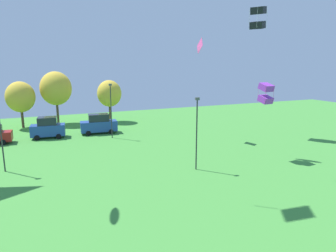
# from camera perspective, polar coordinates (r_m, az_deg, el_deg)

# --- Properties ---
(kite_flying_5) EXTENTS (0.54, 1.94, 1.92)m
(kite_flying_5) POSITION_cam_1_polar(r_m,az_deg,el_deg) (37.32, 6.09, 14.99)
(kite_flying_5) COLOR #E54C93
(kite_flying_7) EXTENTS (1.16, 1.27, 2.03)m
(kite_flying_7) POSITION_cam_1_polar(r_m,az_deg,el_deg) (30.40, 18.14, 5.94)
(kite_flying_7) COLOR purple
(kite_flying_8) EXTENTS (2.29, 2.26, 2.85)m
(kite_flying_8) POSITION_cam_1_polar(r_m,az_deg,el_deg) (41.25, 16.78, 19.12)
(kite_flying_8) COLOR black
(parked_car_second_from_left) EXTENTS (4.30, 2.46, 2.70)m
(parked_car_second_from_left) POSITION_cam_1_polar(r_m,az_deg,el_deg) (40.94, -21.91, -0.33)
(parked_car_second_from_left) COLOR #234299
(parked_car_second_from_left) RESTS_ON ground
(parked_car_third_from_left) EXTENTS (4.92, 2.27, 2.66)m
(parked_car_third_from_left) POSITION_cam_1_polar(r_m,az_deg,el_deg) (41.55, -13.05, 0.37)
(parked_car_third_from_left) COLOR #234299
(parked_car_third_from_left) RESTS_ON ground
(light_post_0) EXTENTS (0.36, 0.20, 6.88)m
(light_post_0) POSITION_cam_1_polar(r_m,az_deg,el_deg) (38.24, -10.79, 3.38)
(light_post_0) COLOR #2D2D33
(light_post_0) RESTS_ON ground
(light_post_2) EXTENTS (0.36, 0.20, 6.45)m
(light_post_2) POSITION_cam_1_polar(r_m,az_deg,el_deg) (26.16, 5.49, -0.71)
(light_post_2) COLOR #2D2D33
(light_post_2) RESTS_ON ground
(light_post_3) EXTENTS (0.36, 0.20, 7.12)m
(light_post_3) POSITION_cam_1_polar(r_m,az_deg,el_deg) (29.20, -29.34, -0.20)
(light_post_3) COLOR #2D2D33
(light_post_3) RESTS_ON ground
(treeline_tree_2) EXTENTS (4.07, 4.07, 6.82)m
(treeline_tree_2) POSITION_cam_1_polar(r_m,az_deg,el_deg) (48.66, -26.30, 4.97)
(treeline_tree_2) COLOR brown
(treeline_tree_2) RESTS_ON ground
(treeline_tree_3) EXTENTS (4.72, 4.72, 8.18)m
(treeline_tree_3) POSITION_cam_1_polar(r_m,az_deg,el_deg) (49.56, -20.58, 6.71)
(treeline_tree_3) COLOR brown
(treeline_tree_3) RESTS_ON ground
(treeline_tree_4) EXTENTS (3.86, 3.86, 6.75)m
(treeline_tree_4) POSITION_cam_1_polar(r_m,az_deg,el_deg) (49.26, -11.11, 6.08)
(treeline_tree_4) COLOR brown
(treeline_tree_4) RESTS_ON ground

